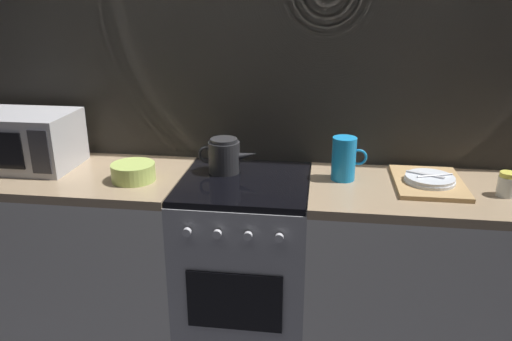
{
  "coord_description": "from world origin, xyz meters",
  "views": [
    {
      "loc": [
        0.34,
        -2.12,
        1.72
      ],
      "look_at": [
        0.05,
        0.0,
        0.95
      ],
      "focal_mm": 35.11,
      "sensor_mm": 36.0,
      "label": 1
    }
  ],
  "objects_px": {
    "microwave": "(27,140)",
    "pitcher": "(344,159)",
    "spice_jar": "(507,184)",
    "kettle": "(224,156)",
    "dish_pile": "(429,181)",
    "mixing_bowl": "(133,172)",
    "stove_unit": "(245,266)"
  },
  "relations": [
    {
      "from": "microwave",
      "to": "pitcher",
      "type": "xyz_separation_m",
      "value": [
        1.53,
        0.02,
        -0.03
      ]
    },
    {
      "from": "spice_jar",
      "to": "dish_pile",
      "type": "bearing_deg",
      "value": 164.55
    },
    {
      "from": "dish_pile",
      "to": "spice_jar",
      "type": "xyz_separation_m",
      "value": [
        0.3,
        -0.08,
        0.03
      ]
    },
    {
      "from": "kettle",
      "to": "pitcher",
      "type": "height_order",
      "value": "pitcher"
    },
    {
      "from": "stove_unit",
      "to": "kettle",
      "type": "distance_m",
      "value": 0.55
    },
    {
      "from": "kettle",
      "to": "pitcher",
      "type": "distance_m",
      "value": 0.56
    },
    {
      "from": "stove_unit",
      "to": "dish_pile",
      "type": "relative_size",
      "value": 2.25
    },
    {
      "from": "microwave",
      "to": "kettle",
      "type": "distance_m",
      "value": 0.97
    },
    {
      "from": "kettle",
      "to": "dish_pile",
      "type": "height_order",
      "value": "kettle"
    },
    {
      "from": "microwave",
      "to": "spice_jar",
      "type": "bearing_deg",
      "value": -2.17
    },
    {
      "from": "microwave",
      "to": "mixing_bowl",
      "type": "relative_size",
      "value": 2.3
    },
    {
      "from": "mixing_bowl",
      "to": "pitcher",
      "type": "height_order",
      "value": "pitcher"
    },
    {
      "from": "pitcher",
      "to": "spice_jar",
      "type": "bearing_deg",
      "value": -9.09
    },
    {
      "from": "kettle",
      "to": "dish_pile",
      "type": "relative_size",
      "value": 0.71
    },
    {
      "from": "spice_jar",
      "to": "stove_unit",
      "type": "bearing_deg",
      "value": 178.31
    },
    {
      "from": "pitcher",
      "to": "spice_jar",
      "type": "height_order",
      "value": "pitcher"
    },
    {
      "from": "kettle",
      "to": "mixing_bowl",
      "type": "bearing_deg",
      "value": -157.11
    },
    {
      "from": "microwave",
      "to": "mixing_bowl",
      "type": "height_order",
      "value": "microwave"
    },
    {
      "from": "mixing_bowl",
      "to": "spice_jar",
      "type": "relative_size",
      "value": 1.9
    },
    {
      "from": "spice_jar",
      "to": "pitcher",
      "type": "bearing_deg",
      "value": 170.91
    },
    {
      "from": "microwave",
      "to": "kettle",
      "type": "height_order",
      "value": "microwave"
    },
    {
      "from": "kettle",
      "to": "pitcher",
      "type": "xyz_separation_m",
      "value": [
        0.56,
        -0.02,
        0.02
      ]
    },
    {
      "from": "pitcher",
      "to": "kettle",
      "type": "bearing_deg",
      "value": 177.48
    },
    {
      "from": "stove_unit",
      "to": "spice_jar",
      "type": "distance_m",
      "value": 1.23
    },
    {
      "from": "kettle",
      "to": "mixing_bowl",
      "type": "height_order",
      "value": "kettle"
    },
    {
      "from": "stove_unit",
      "to": "microwave",
      "type": "bearing_deg",
      "value": 177.33
    },
    {
      "from": "stove_unit",
      "to": "microwave",
      "type": "height_order",
      "value": "microwave"
    },
    {
      "from": "microwave",
      "to": "spice_jar",
      "type": "distance_m",
      "value": 2.21
    },
    {
      "from": "microwave",
      "to": "stove_unit",
      "type": "bearing_deg",
      "value": -2.67
    },
    {
      "from": "pitcher",
      "to": "mixing_bowl",
      "type": "bearing_deg",
      "value": -171.59
    },
    {
      "from": "kettle",
      "to": "mixing_bowl",
      "type": "distance_m",
      "value": 0.43
    },
    {
      "from": "kettle",
      "to": "mixing_bowl",
      "type": "xyz_separation_m",
      "value": [
        -0.39,
        -0.17,
        -0.04
      ]
    }
  ]
}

